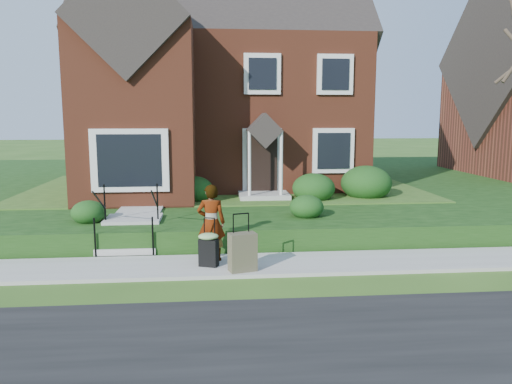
{
  "coord_description": "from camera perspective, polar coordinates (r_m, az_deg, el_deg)",
  "views": [
    {
      "loc": [
        -0.49,
        -10.48,
        3.27
      ],
      "look_at": [
        0.64,
        2.0,
        1.34
      ],
      "focal_mm": 35.0,
      "sensor_mm": 36.0,
      "label": 1
    }
  ],
  "objects": [
    {
      "name": "foundation_shrubs",
      "position": [
        15.69,
        2.11,
        0.73
      ],
      "size": [
        9.97,
        4.43,
        1.16
      ],
      "color": "#133710",
      "rests_on": "terrace"
    },
    {
      "name": "ground",
      "position": [
        10.99,
        -2.4,
        -8.58
      ],
      "size": [
        120.0,
        120.0,
        0.0
      ],
      "primitive_type": "plane",
      "color": "#2D5119",
      "rests_on": "ground"
    },
    {
      "name": "suitcase_olive",
      "position": [
        10.36,
        -1.55,
        -6.86
      ],
      "size": [
        0.62,
        0.45,
        1.2
      ],
      "rotation": [
        0.0,
        0.0,
        0.27
      ],
      "color": "brown",
      "rests_on": "sidewalk"
    },
    {
      "name": "sidewalk",
      "position": [
        10.98,
        -2.4,
        -8.38
      ],
      "size": [
        60.0,
        1.6,
        0.08
      ],
      "primitive_type": "cube",
      "color": "#9E9B93",
      "rests_on": "ground"
    },
    {
      "name": "terrace",
      "position": [
        22.05,
        6.64,
        0.94
      ],
      "size": [
        44.0,
        20.0,
        0.6
      ],
      "primitive_type": "cube",
      "color": "#13330E",
      "rests_on": "ground"
    },
    {
      "name": "walkway",
      "position": [
        15.83,
        -12.38,
        -1.06
      ],
      "size": [
        1.2,
        6.0,
        0.06
      ],
      "primitive_type": "cube",
      "color": "#9E9B93",
      "rests_on": "terrace"
    },
    {
      "name": "suitcase_black",
      "position": [
        10.73,
        -5.44,
        -6.34
      ],
      "size": [
        0.53,
        0.49,
        1.05
      ],
      "rotation": [
        0.0,
        0.0,
        -0.38
      ],
      "color": "black",
      "rests_on": "sidewalk"
    },
    {
      "name": "front_steps",
      "position": [
        12.8,
        -14.11,
        -4.14
      ],
      "size": [
        1.4,
        2.02,
        1.5
      ],
      "color": "#9E9B93",
      "rests_on": "ground"
    },
    {
      "name": "main_house",
      "position": [
        20.19,
        -4.48,
        14.38
      ],
      "size": [
        10.4,
        10.2,
        9.4
      ],
      "color": "brown",
      "rests_on": "terrace"
    },
    {
      "name": "woman",
      "position": [
        11.06,
        -5.14,
        -3.49
      ],
      "size": [
        0.64,
        0.44,
        1.71
      ],
      "primitive_type": "imported",
      "rotation": [
        0.0,
        0.0,
        3.09
      ],
      "color": "#999999",
      "rests_on": "sidewalk"
    }
  ]
}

